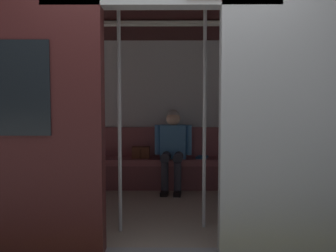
% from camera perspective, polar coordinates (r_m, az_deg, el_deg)
% --- Properties ---
extents(train_car, '(6.40, 2.77, 2.36)m').
position_cam_1_polar(train_car, '(4.05, -1.60, 7.84)').
color(train_car, silver).
rests_on(train_car, ground_plane).
extents(bench_seat, '(3.08, 0.44, 0.45)m').
position_cam_1_polar(bench_seat, '(5.16, -0.48, -6.56)').
color(bench_seat, '#935156').
rests_on(bench_seat, ground_plane).
extents(person_seated, '(0.55, 0.70, 1.18)m').
position_cam_1_polar(person_seated, '(5.06, 0.80, -3.03)').
color(person_seated, '#4C8CC6').
rests_on(person_seated, ground_plane).
extents(handbag, '(0.26, 0.15, 0.17)m').
position_cam_1_polar(handbag, '(5.18, -4.53, -4.41)').
color(handbag, brown).
rests_on(handbag, bench_seat).
extents(book, '(0.21, 0.25, 0.03)m').
position_cam_1_polar(book, '(5.20, 5.66, -5.18)').
color(book, '#26598C').
rests_on(book, bench_seat).
extents(grab_pole_door, '(0.04, 0.04, 2.22)m').
position_cam_1_polar(grab_pole_door, '(3.37, -8.06, 1.05)').
color(grab_pole_door, silver).
rests_on(grab_pole_door, ground_plane).
extents(grab_pole_far, '(0.04, 0.04, 2.22)m').
position_cam_1_polar(grab_pole_far, '(3.47, 6.07, 1.14)').
color(grab_pole_far, silver).
rests_on(grab_pole_far, ground_plane).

